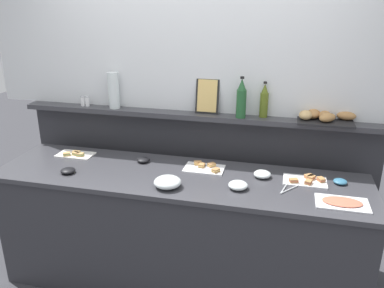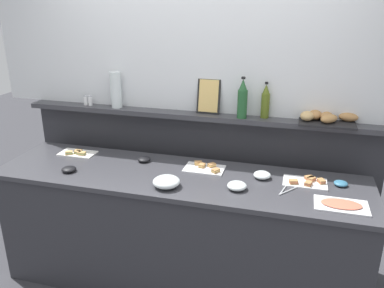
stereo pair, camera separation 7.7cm
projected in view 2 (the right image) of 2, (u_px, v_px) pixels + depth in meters
The scene contains 22 objects.
ground_plane at pixel (198, 240), 3.71m from camera, with size 12.00×12.00×0.00m, color #38383D.
buffet_counter at pixel (179, 231), 3.00m from camera, with size 2.72×0.71×0.94m.
back_ledge_unit at pixel (197, 178), 3.41m from camera, with size 2.93×0.22×1.28m.
upper_wall_panel at pixel (198, 26), 2.99m from camera, with size 3.53×0.08×1.32m, color silver.
sandwich_platter_side at pixel (205, 168), 2.94m from camera, with size 0.30×0.19×0.04m.
sandwich_platter_front at pixel (77, 153), 3.22m from camera, with size 0.30×0.16×0.04m.
sandwich_platter_rear at pixel (306, 182), 2.71m from camera, with size 0.30×0.18×0.04m.
cold_cuts_platter at pixel (341, 205), 2.41m from camera, with size 0.32×0.19×0.02m.
glass_bowl_large at pixel (166, 182), 2.65m from camera, with size 0.19×0.19×0.07m.
glass_bowl_medium at pixel (262, 175), 2.79m from camera, with size 0.12×0.12×0.05m.
glass_bowl_small at pixel (237, 186), 2.62m from camera, with size 0.13×0.13×0.05m.
condiment_bowl_dark at pixel (144, 159), 3.07m from camera, with size 0.10×0.10×0.04m, color black.
condiment_bowl_cream at pixel (341, 183), 2.68m from camera, with size 0.09×0.09×0.03m, color teal.
condiment_bowl_teal at pixel (69, 169), 2.89m from camera, with size 0.11×0.11×0.04m, color black.
serving_tongs at pixel (286, 190), 2.61m from camera, with size 0.12×0.18×0.01m.
olive_oil_bottle at pixel (265, 102), 2.98m from camera, with size 0.06×0.06×0.28m.
wine_bottle_green at pixel (242, 100), 2.96m from camera, with size 0.08×0.08×0.32m.
salt_shaker at pixel (86, 100), 3.36m from camera, with size 0.03×0.03×0.09m.
pepper_shaker at pixel (90, 100), 3.35m from camera, with size 0.03×0.03×0.09m.
bread_basket at pixel (325, 118), 2.88m from camera, with size 0.42×0.26×0.08m.
framed_picture at pixel (209, 96), 3.09m from camera, with size 0.19×0.07×0.28m.
water_carafe at pixel (116, 90), 3.25m from camera, with size 0.09×0.09×0.30m, color silver.
Camera 2 is at (0.79, -2.46, 2.14)m, focal length 36.71 mm.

